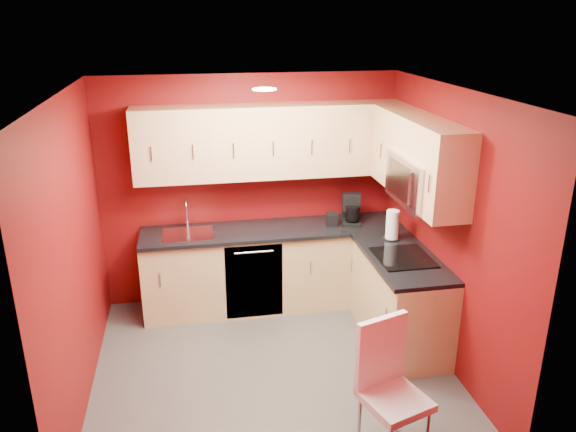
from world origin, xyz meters
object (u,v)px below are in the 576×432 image
object	(u,v)px
sink	(188,230)
paper_towel	(392,225)
microwave	(421,181)
dining_chair	(395,393)
coffee_maker	(352,210)
napkin_holder	(332,219)

from	to	relation	value
sink	paper_towel	size ratio (longest dim) A/B	1.71
microwave	dining_chair	size ratio (longest dim) A/B	0.73
paper_towel	coffee_maker	bearing A→B (deg)	119.04
coffee_maker	dining_chair	xyz separation A→B (m)	(-0.36, -2.37, -0.55)
paper_towel	dining_chair	size ratio (longest dim) A/B	0.29
sink	coffee_maker	distance (m)	1.76
microwave	coffee_maker	size ratio (longest dim) A/B	2.36
napkin_holder	paper_towel	world-z (taller)	paper_towel
coffee_maker	sink	bearing A→B (deg)	-169.46
coffee_maker	dining_chair	size ratio (longest dim) A/B	0.31
microwave	napkin_holder	distance (m)	1.31
sink	coffee_maker	xyz separation A→B (m)	(1.76, -0.03, 0.13)
paper_towel	napkin_holder	bearing A→B (deg)	134.99
coffee_maker	paper_towel	xyz separation A→B (m)	(0.28, -0.50, -0.01)
coffee_maker	paper_towel	bearing A→B (deg)	-49.41
sink	dining_chair	size ratio (longest dim) A/B	0.50
microwave	dining_chair	world-z (taller)	microwave
coffee_maker	dining_chair	bearing A→B (deg)	-87.05
microwave	coffee_maker	world-z (taller)	microwave
napkin_holder	dining_chair	bearing A→B (deg)	-93.42
napkin_holder	paper_towel	distance (m)	0.71
sink	coffee_maker	bearing A→B (deg)	-1.01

